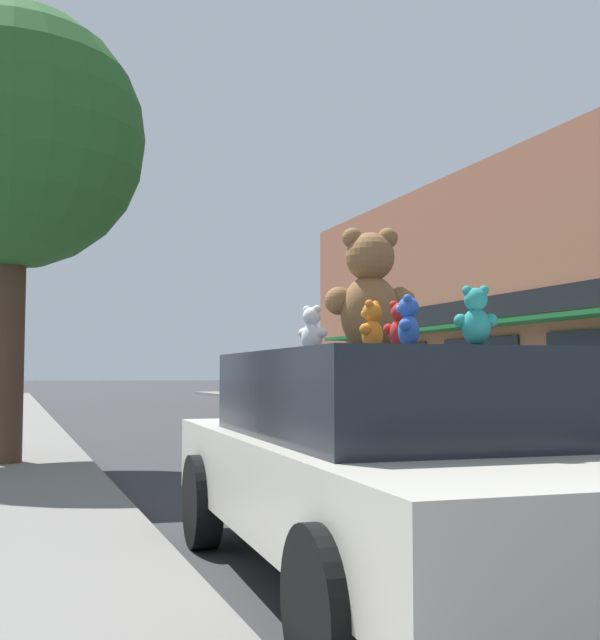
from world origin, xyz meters
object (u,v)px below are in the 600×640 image
(teddy_bear_giant, at_px, (370,293))
(teddy_bear_orange, at_px, (372,327))
(teddy_bear_blue, at_px, (408,322))
(teddy_bear_teal, at_px, (476,317))
(plush_art_car, at_px, (393,459))
(teddy_bear_white, at_px, (312,330))
(parked_car_far_right, at_px, (574,401))
(street_tree, at_px, (11,140))
(teddy_bear_red, at_px, (400,326))

(teddy_bear_giant, xyz_separation_m, teddy_bear_orange, (-0.21, -0.48, -0.26))
(teddy_bear_orange, xyz_separation_m, teddy_bear_blue, (-0.09, -0.65, -0.01))
(teddy_bear_teal, relative_size, teddy_bear_orange, 0.94)
(plush_art_car, relative_size, teddy_bear_giant, 5.50)
(teddy_bear_blue, bearing_deg, plush_art_car, -165.12)
(teddy_bear_white, height_order, parked_car_far_right, teddy_bear_white)
(teddy_bear_teal, bearing_deg, parked_car_far_right, -107.87)
(plush_art_car, relative_size, teddy_bear_teal, 16.02)
(teddy_bear_blue, bearing_deg, teddy_bear_orange, -153.13)
(teddy_bear_giant, distance_m, teddy_bear_blue, 1.20)
(teddy_bear_blue, height_order, parked_car_far_right, teddy_bear_blue)
(teddy_bear_teal, relative_size, street_tree, 0.05)
(teddy_bear_teal, bearing_deg, teddy_bear_blue, -49.00)
(teddy_bear_red, bearing_deg, teddy_bear_orange, -60.74)
(teddy_bear_blue, distance_m, parked_car_far_right, 11.25)
(teddy_bear_orange, height_order, street_tree, street_tree)
(teddy_bear_teal, xyz_separation_m, parked_car_far_right, (7.51, 8.65, -0.79))
(teddy_bear_teal, xyz_separation_m, street_tree, (-2.20, 8.03, 2.89))
(teddy_bear_giant, bearing_deg, street_tree, -50.78)
(teddy_bear_red, height_order, parked_car_far_right, teddy_bear_red)
(teddy_bear_teal, relative_size, teddy_bear_white, 0.95)
(teddy_bear_orange, bearing_deg, street_tree, -112.93)
(teddy_bear_red, height_order, teddy_bear_white, teddy_bear_white)
(teddy_bear_orange, xyz_separation_m, parked_car_far_right, (7.56, 7.56, -0.80))
(teddy_bear_orange, bearing_deg, teddy_bear_teal, 52.65)
(teddy_bear_white, distance_m, street_tree, 7.37)
(teddy_bear_giant, bearing_deg, teddy_bear_teal, 103.36)
(street_tree, bearing_deg, plush_art_car, -71.49)
(plush_art_car, height_order, teddy_bear_blue, teddy_bear_blue)
(teddy_bear_orange, height_order, teddy_bear_red, teddy_bear_orange)
(teddy_bear_giant, xyz_separation_m, street_tree, (-2.36, 6.46, 2.62))
(teddy_bear_white, bearing_deg, parked_car_far_right, -78.57)
(teddy_bear_teal, bearing_deg, plush_art_car, -72.46)
(teddy_bear_giant, xyz_separation_m, teddy_bear_white, (-0.44, -0.04, -0.27))
(plush_art_car, distance_m, parked_car_far_right, 10.55)
(teddy_bear_giant, bearing_deg, teddy_bear_blue, 94.20)
(teddy_bear_white, relative_size, teddy_bear_blue, 1.08)
(teddy_bear_teal, distance_m, parked_car_far_right, 11.49)
(teddy_bear_blue, relative_size, parked_car_far_right, 0.06)
(teddy_bear_teal, height_order, teddy_bear_blue, teddy_bear_teal)
(teddy_bear_orange, bearing_deg, teddy_bear_blue, 42.03)
(teddy_bear_giant, distance_m, teddy_bear_teal, 1.60)
(plush_art_car, relative_size, teddy_bear_orange, 15.06)
(teddy_bear_blue, bearing_deg, parked_car_far_right, 171.77)
(street_tree, bearing_deg, teddy_bear_giant, -69.96)
(teddy_bear_orange, relative_size, teddy_bear_white, 1.02)
(teddy_bear_teal, xyz_separation_m, teddy_bear_red, (-0.08, 0.65, -0.01))
(teddy_bear_red, bearing_deg, teddy_bear_teal, 129.88)
(teddy_bear_giant, height_order, teddy_bear_teal, teddy_bear_giant)
(teddy_bear_giant, distance_m, teddy_bear_red, 0.99)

